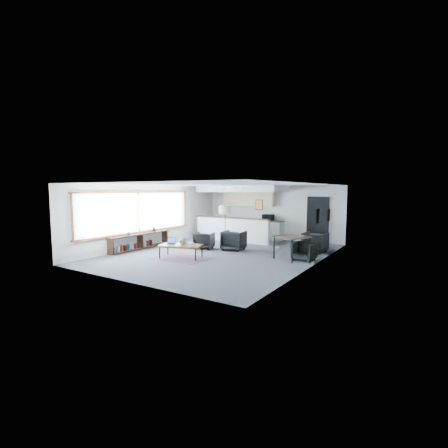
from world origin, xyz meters
The scene contains 21 objects.
room centered at (0.00, 0.00, 1.30)m, with size 7.02×9.02×2.62m.
window centered at (-3.46, -0.90, 1.46)m, with size 0.10×5.95×1.66m.
console centered at (-3.30, -1.05, 0.33)m, with size 0.35×3.00×0.80m.
kitchenette centered at (-1.20, 3.71, 1.38)m, with size 4.20×1.96×2.60m.
doorway centered at (2.30, 4.42, 1.07)m, with size 1.10×0.12×2.15m.
track_light centered at (-0.59, 2.20, 2.53)m, with size 1.60×0.07×0.15m.
wall_art_lower centered at (3.47, 0.40, 1.55)m, with size 0.03×0.38×0.48m.
wall_art_upper centered at (3.47, 1.70, 1.50)m, with size 0.03×0.34×0.44m.
kilim_rug centered at (-0.80, -1.41, 0.01)m, with size 1.95×1.34×0.01m.
coffee_table centered at (-0.80, -1.41, 0.44)m, with size 1.61×1.17×0.47m.
laptop centered at (-1.26, -1.42, 0.53)m, with size 0.37×0.34×0.22m.
ceramic_pot centered at (-0.70, -1.43, 0.61)m, with size 0.28×0.28×0.28m.
book_stack centered at (-0.42, -1.35, 0.52)m, with size 0.39×0.36×0.10m.
coaster centered at (-0.68, -1.67, 0.47)m, with size 0.12×0.12×0.01m.
armchair_left centered at (-1.17, 0.47, 0.37)m, with size 0.72×0.68×0.74m, color black.
armchair_right centered at (-0.02, 0.92, 0.43)m, with size 0.84×0.78×0.86m, color black.
floor_lamp centered at (-0.58, 1.14, 1.52)m, with size 0.62×0.62×1.75m.
dining_table centered at (2.58, 0.47, 0.74)m, with size 1.26×1.26×0.81m.
dining_chair_near centered at (3.00, 0.53, 0.30)m, with size 0.57×0.54×0.59m, color black.
dining_chair_far centered at (2.87, 2.19, 0.37)m, with size 0.71×0.67×0.73m, color black.
microwave centered at (-0.03, 4.15, 1.11)m, with size 0.53×0.29×0.36m, color black.
Camera 1 is at (6.56, -10.11, 2.40)m, focal length 26.00 mm.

